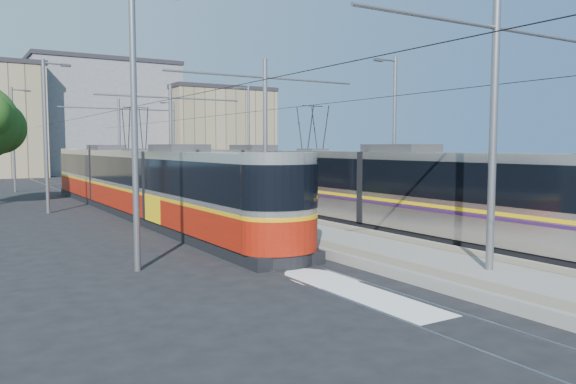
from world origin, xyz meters
TOP-DOWN VIEW (x-y plane):
  - ground at (0.00, 0.00)m, footprint 160.00×160.00m
  - platform at (0.00, 17.00)m, footprint 4.00×50.00m
  - tactile_strip_left at (-1.45, 17.00)m, footprint 0.70×50.00m
  - tactile_strip_right at (1.45, 17.00)m, footprint 0.70×50.00m
  - rails at (0.00, 17.00)m, footprint 8.71×70.00m
  - track_arrow at (-3.60, -3.00)m, footprint 1.20×5.00m
  - tram_left at (-3.60, 15.28)m, footprint 2.43×31.09m
  - tram_right at (3.60, 9.64)m, footprint 2.43×31.52m
  - catenary at (0.00, 14.15)m, footprint 9.20×70.00m
  - street_lamps at (-0.00, 21.00)m, footprint 15.18×38.22m
  - shelter at (0.38, 14.10)m, footprint 0.99×1.29m
  - building_centre at (6.00, 64.00)m, footprint 18.36×14.28m
  - building_right at (20.00, 58.00)m, footprint 14.28×10.20m

SIDE VIEW (x-z plane):
  - ground at x=0.00m, z-range 0.00..0.00m
  - track_arrow at x=-3.60m, z-range 0.00..0.01m
  - rails at x=0.00m, z-range 0.00..0.03m
  - platform at x=0.00m, z-range 0.00..0.30m
  - tactile_strip_left at x=-1.45m, z-range 0.30..0.31m
  - tactile_strip_right at x=1.45m, z-range 0.30..0.31m
  - shelter at x=0.38m, z-range 0.36..2.89m
  - tram_left at x=-3.60m, z-range -1.04..4.46m
  - tram_right at x=3.60m, z-range -0.89..4.61m
  - street_lamps at x=0.00m, z-range 0.18..8.18m
  - catenary at x=0.00m, z-range 1.02..8.02m
  - building_right at x=20.00m, z-range 0.01..11.47m
  - building_centre at x=6.00m, z-range 0.01..14.59m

